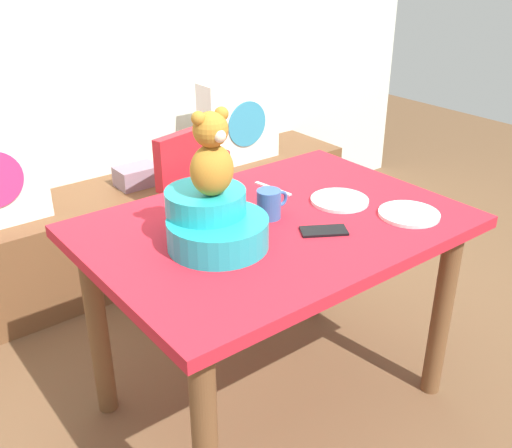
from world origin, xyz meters
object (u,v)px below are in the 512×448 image
ketchup_bottle (221,169)px  pillow_floral_right (239,121)px  dinner_plate_near (409,214)px  teddy_bear (212,156)px  infant_seat_teal (214,222)px  book_stack (137,176)px  cell_phone (324,231)px  dining_table (275,252)px  highchair (205,196)px  dinner_plate_far (340,200)px  coffee_mug (269,204)px

ketchup_bottle → pillow_floral_right: bearing=50.3°
dinner_plate_near → teddy_bear: bearing=159.5°
infant_seat_teal → teddy_bear: (0.00, -0.00, 0.21)m
dinner_plate_near → infant_seat_teal: bearing=159.5°
ketchup_bottle → dinner_plate_near: (0.37, -0.54, -0.08)m
pillow_floral_right → dinner_plate_near: pillow_floral_right is taller
infant_seat_teal → book_stack: bearing=73.9°
teddy_bear → cell_phone: bearing=-24.9°
dining_table → ketchup_bottle: ketchup_bottle is taller
highchair → ketchup_bottle: bearing=-115.3°
dinner_plate_far → teddy_bear: bearing=178.8°
pillow_floral_right → teddy_bear: size_ratio=1.76×
book_stack → dining_table: dining_table is taller
infant_seat_teal → ketchup_bottle: (0.24, 0.31, 0.02)m
dinner_plate_near → dining_table: bearing=147.2°
highchair → teddy_bear: teddy_bear is taller
dinner_plate_far → highchair: bearing=95.0°
highchair → infant_seat_teal: infant_seat_teal is taller
ketchup_bottle → coffee_mug: ketchup_bottle is taller
book_stack → teddy_bear: size_ratio=0.80×
highchair → coffee_mug: coffee_mug is taller
dinner_plate_far → book_stack: bearing=98.2°
ketchup_bottle → coffee_mug: (0.00, -0.27, -0.04)m
infant_seat_teal → dinner_plate_near: infant_seat_teal is taller
pillow_floral_right → book_stack: size_ratio=2.20×
book_stack → coffee_mug: bearing=-94.9°
dinner_plate_far → cell_phone: size_ratio=1.39×
pillow_floral_right → infant_seat_teal: same height
pillow_floral_right → highchair: pillow_floral_right is taller
cell_phone → ketchup_bottle: bearing=39.5°
infant_seat_teal → coffee_mug: (0.24, 0.04, -0.02)m
book_stack → highchair: size_ratio=0.25×
teddy_bear → dining_table: bearing=2.4°
coffee_mug → ketchup_bottle: bearing=90.3°
teddy_bear → coffee_mug: (0.24, 0.04, -0.23)m
book_stack → dinner_plate_near: bearing=-79.1°
highchair → teddy_bear: (-0.45, -0.75, 0.50)m
coffee_mug → cell_phone: coffee_mug is taller
highchair → infant_seat_teal: size_ratio=2.39×
cell_phone → coffee_mug: bearing=50.6°
dinner_plate_near → dinner_plate_far: bearing=114.6°
pillow_floral_right → dining_table: bearing=-121.5°
teddy_bear → coffee_mug: 0.34m
book_stack → teddy_bear: (-0.34, -1.18, 0.51)m
ketchup_bottle → dinner_plate_near: bearing=-55.6°
dinner_plate_near → cell_phone: size_ratio=1.39×
pillow_floral_right → dining_table: pillow_floral_right is taller
pillow_floral_right → ketchup_bottle: bearing=-129.7°
pillow_floral_right → ketchup_bottle: size_ratio=2.38×
pillow_floral_right → dinner_plate_far: bearing=-110.3°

